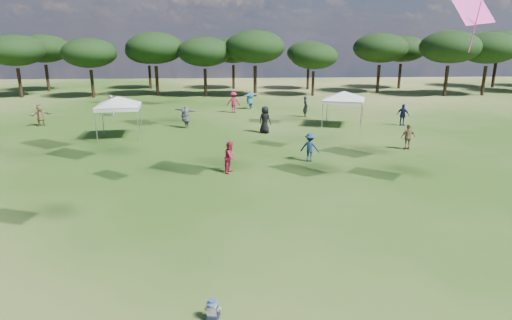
# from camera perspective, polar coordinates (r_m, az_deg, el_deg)

# --- Properties ---
(tree_line) EXTENTS (108.78, 17.63, 7.77)m
(tree_line) POSITION_cam_1_polar(r_m,az_deg,el_deg) (53.93, -1.29, 14.62)
(tree_line) COLOR black
(tree_line) RESTS_ON ground
(tent_left) EXTENTS (5.61, 5.61, 3.11)m
(tent_left) POSITION_cam_1_polar(r_m,az_deg,el_deg) (30.18, -17.97, 7.85)
(tent_left) COLOR gray
(tent_left) RESTS_ON ground
(tent_right) EXTENTS (5.69, 5.69, 2.99)m
(tent_right) POSITION_cam_1_polar(r_m,az_deg,el_deg) (33.47, 11.67, 8.78)
(tent_right) COLOR gray
(tent_right) RESTS_ON ground
(toddler) EXTENTS (0.41, 0.45, 0.57)m
(toddler) POSITION_cam_1_polar(r_m,az_deg,el_deg) (10.70, -5.79, -19.40)
(toddler) COLOR black
(toddler) RESTS_ON ground
(festival_crowd) EXTENTS (29.52, 21.96, 1.93)m
(festival_crowd) POSITION_cam_1_polar(r_m,az_deg,el_deg) (32.89, -7.66, 5.86)
(festival_crowd) COLOR #23566A
(festival_crowd) RESTS_ON ground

